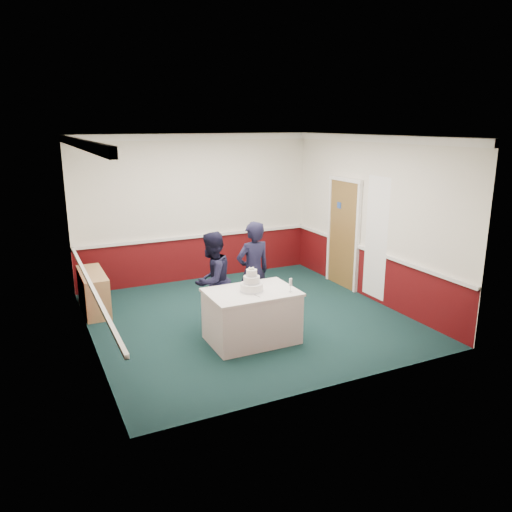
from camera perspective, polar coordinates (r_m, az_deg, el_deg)
name	(u,v)px	position (r m, az deg, el deg)	size (l,w,h in m)	color
ground	(248,318)	(8.50, -0.96, -7.11)	(5.00, 5.00, 0.00)	#142E31
room_shell	(236,197)	(8.56, -2.25, 6.70)	(5.00, 5.00, 3.00)	white
sideboard	(94,292)	(9.15, -18.07, -3.91)	(0.41, 1.20, 0.70)	tan
cake_table	(252,316)	(7.52, -0.50, -6.82)	(1.32, 0.92, 0.79)	white
wedding_cake	(252,284)	(7.35, -0.51, -3.21)	(0.35, 0.35, 0.36)	white
cake_knife	(256,295)	(7.20, -0.04, -4.50)	(0.01, 0.22, 0.01)	silver
champagne_flute	(291,283)	(7.33, 3.97, -3.08)	(0.05, 0.05, 0.21)	silver
person_man	(212,281)	(7.92, -5.04, -2.81)	(0.76, 0.59, 1.57)	black
person_woman	(253,272)	(8.12, -0.32, -1.86)	(0.61, 0.40, 1.68)	black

